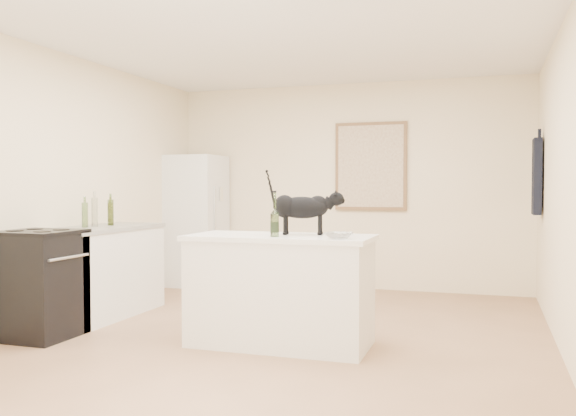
# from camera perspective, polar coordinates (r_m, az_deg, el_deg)

# --- Properties ---
(floor) EXTENTS (5.50, 5.50, 0.00)m
(floor) POSITION_cam_1_polar(r_m,az_deg,el_deg) (5.33, -1.05, -12.04)
(floor) COLOR #AB7D5B
(floor) RESTS_ON ground
(ceiling) EXTENTS (5.50, 5.50, 0.00)m
(ceiling) POSITION_cam_1_polar(r_m,az_deg,el_deg) (5.34, -1.07, 16.16)
(ceiling) COLOR white
(ceiling) RESTS_ON ground
(wall_back) EXTENTS (4.50, 0.00, 4.50)m
(wall_back) POSITION_cam_1_polar(r_m,az_deg,el_deg) (7.82, 5.58, 2.03)
(wall_back) COLOR #FFECC5
(wall_back) RESTS_ON ground
(wall_front) EXTENTS (4.50, 0.00, 4.50)m
(wall_front) POSITION_cam_1_polar(r_m,az_deg,el_deg) (2.73, -20.41, 2.00)
(wall_front) COLOR #FFECC5
(wall_front) RESTS_ON ground
(wall_left) EXTENTS (0.00, 5.50, 5.50)m
(wall_left) POSITION_cam_1_polar(r_m,az_deg,el_deg) (6.28, -20.83, 1.92)
(wall_left) COLOR #FFECC5
(wall_left) RESTS_ON ground
(wall_right) EXTENTS (0.00, 5.50, 5.50)m
(wall_right) POSITION_cam_1_polar(r_m,az_deg,el_deg) (4.92, 24.55, 1.89)
(wall_right) COLOR #FFECC5
(wall_right) RESTS_ON ground
(island_base) EXTENTS (1.44, 0.67, 0.86)m
(island_base) POSITION_cam_1_polar(r_m,az_deg,el_deg) (5.03, -0.73, -7.90)
(island_base) COLOR white
(island_base) RESTS_ON floor
(island_top) EXTENTS (1.50, 0.70, 0.04)m
(island_top) POSITION_cam_1_polar(r_m,az_deg,el_deg) (4.97, -0.73, -2.78)
(island_top) COLOR white
(island_top) RESTS_ON island_base
(left_cabinets) EXTENTS (0.60, 1.40, 0.86)m
(left_cabinets) POSITION_cam_1_polar(r_m,az_deg,el_deg) (6.40, -16.94, -5.84)
(left_cabinets) COLOR white
(left_cabinets) RESTS_ON floor
(left_countertop) EXTENTS (0.62, 1.44, 0.04)m
(left_countertop) POSITION_cam_1_polar(r_m,az_deg,el_deg) (6.36, -16.98, -1.82)
(left_countertop) COLOR gray
(left_countertop) RESTS_ON left_cabinets
(stove) EXTENTS (0.60, 0.60, 0.90)m
(stove) POSITION_cam_1_polar(r_m,az_deg,el_deg) (5.69, -22.19, -6.67)
(stove) COLOR black
(stove) RESTS_ON floor
(fridge) EXTENTS (0.68, 0.68, 1.70)m
(fridge) POSITION_cam_1_polar(r_m,az_deg,el_deg) (8.12, -8.63, -1.16)
(fridge) COLOR white
(fridge) RESTS_ON floor
(artwork_frame) EXTENTS (0.90, 0.03, 1.10)m
(artwork_frame) POSITION_cam_1_polar(r_m,az_deg,el_deg) (7.74, 7.71, 3.88)
(artwork_frame) COLOR brown
(artwork_frame) RESTS_ON wall_back
(artwork_canvas) EXTENTS (0.82, 0.00, 1.02)m
(artwork_canvas) POSITION_cam_1_polar(r_m,az_deg,el_deg) (7.72, 7.69, 3.88)
(artwork_canvas) COLOR beige
(artwork_canvas) RESTS_ON wall_back
(hanging_garment) EXTENTS (0.08, 0.34, 0.80)m
(hanging_garment) POSITION_cam_1_polar(r_m,az_deg,el_deg) (6.95, 22.19, 2.72)
(hanging_garment) COLOR black
(hanging_garment) RESTS_ON wall_right
(black_cat) EXTENTS (0.59, 0.27, 0.40)m
(black_cat) POSITION_cam_1_polar(r_m,az_deg,el_deg) (5.02, 1.29, -0.23)
(black_cat) COLOR black
(black_cat) RESTS_ON island_top
(wine_bottle) EXTENTS (0.08, 0.08, 0.32)m
(wine_bottle) POSITION_cam_1_polar(r_m,az_deg,el_deg) (4.81, -1.25, -0.81)
(wine_bottle) COLOR #325321
(wine_bottle) RESTS_ON island_top
(glass_bowl) EXTENTS (0.24, 0.24, 0.05)m
(glass_bowl) POSITION_cam_1_polar(r_m,az_deg,el_deg) (4.64, 4.77, -2.57)
(glass_bowl) COLOR silver
(glass_bowl) RESTS_ON island_top
(fridge_paper) EXTENTS (0.02, 0.14, 0.19)m
(fridge_paper) POSITION_cam_1_polar(r_m,az_deg,el_deg) (8.02, -6.21, 1.32)
(fridge_paper) COLOR white
(fridge_paper) RESTS_ON fridge
(counter_bottle_cluster) EXTENTS (0.12, 0.45, 0.29)m
(counter_bottle_cluster) POSITION_cam_1_polar(r_m,az_deg,el_deg) (6.36, -17.13, -0.48)
(counter_bottle_cluster) COLOR #25511B
(counter_bottle_cluster) RESTS_ON left_countertop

